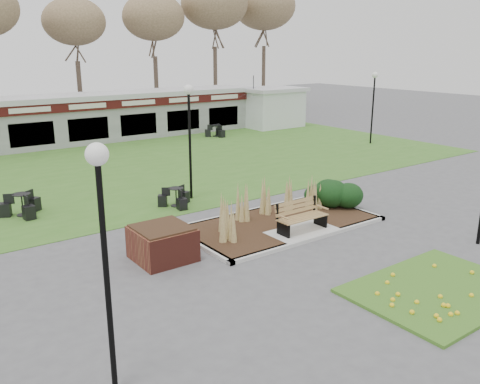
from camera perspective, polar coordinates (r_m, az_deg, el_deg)
ground at (r=15.88m, az=7.35°, el=-4.90°), size 100.00×100.00×0.00m
lawn at (r=25.55m, az=-11.43°, el=2.94°), size 34.00×16.00×0.02m
flower_bed at (r=13.20m, az=21.38°, el=-10.07°), size 4.20×3.00×0.16m
planting_bed at (r=17.52m, az=7.41°, el=-1.63°), size 6.75×3.40×1.27m
park_bench at (r=15.85m, az=6.81°, el=-2.66°), size 1.70×0.66×0.93m
brick_planter at (r=14.07m, az=-8.70°, el=-5.67°), size 1.50×1.50×0.95m
food_pavilion at (r=32.61m, az=-17.58°, el=7.90°), size 24.60×3.40×2.90m
service_hut at (r=37.52m, az=3.57°, el=9.52°), size 4.40×3.40×2.83m
tree_backdrop at (r=40.14m, az=-22.42°, el=18.72°), size 47.24×5.24×10.36m
lamp_post_near_left at (r=8.06m, az=-15.25°, el=-2.74°), size 0.35×0.35×4.27m
lamp_post_mid_right at (r=18.98m, az=-5.73°, el=8.39°), size 0.36×0.36×4.32m
lamp_post_far_right at (r=31.51m, az=14.80°, el=10.82°), size 0.35×0.35×4.24m
bistro_set_a at (r=18.67m, az=-7.17°, el=-0.90°), size 1.28×1.17×0.69m
bistro_set_b at (r=19.03m, az=-23.20°, el=-1.68°), size 1.45×1.33×0.77m
bistro_set_c at (r=33.33m, az=-2.69°, el=6.69°), size 1.41×1.30×0.76m
patio_umbrella at (r=36.45m, az=1.50°, el=9.71°), size 2.34×2.37×2.63m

